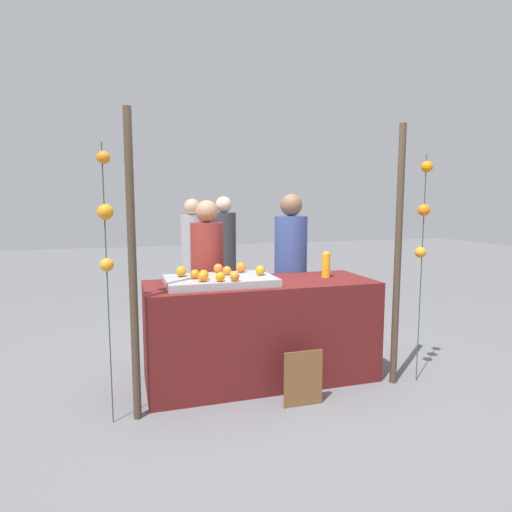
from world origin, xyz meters
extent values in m
plane|color=slate|center=(0.00, 0.00, 0.00)|extent=(24.00, 24.00, 0.00)
cube|color=#5B1919|center=(0.00, 0.00, 0.43)|extent=(1.93, 0.73, 0.85)
cube|color=#9EA0A5|center=(-0.36, -0.01, 0.88)|extent=(0.88, 0.54, 0.06)
sphere|color=orange|center=(-0.28, 0.07, 0.95)|extent=(0.07, 0.07, 0.07)
sphere|color=orange|center=(-0.66, 0.10, 0.96)|extent=(0.09, 0.09, 0.09)
sphere|color=orange|center=(-0.01, -0.02, 0.95)|extent=(0.08, 0.08, 0.08)
sphere|color=orange|center=(-0.50, -0.09, 0.95)|extent=(0.08, 0.08, 0.08)
sphere|color=orange|center=(-0.13, 0.17, 0.96)|extent=(0.09, 0.09, 0.09)
sphere|color=orange|center=(-0.29, -0.23, 0.95)|extent=(0.08, 0.08, 0.08)
sphere|color=orange|center=(-0.33, 0.20, 0.95)|extent=(0.08, 0.08, 0.08)
sphere|color=orange|center=(-0.40, -0.21, 0.95)|extent=(0.07, 0.07, 0.07)
sphere|color=orange|center=(-0.57, -0.04, 0.95)|extent=(0.07, 0.07, 0.07)
sphere|color=orange|center=(-0.53, -0.18, 0.95)|extent=(0.08, 0.08, 0.08)
cylinder|color=#F7A51A|center=(0.62, 0.04, 0.96)|extent=(0.08, 0.08, 0.21)
cylinder|color=yellow|center=(0.62, 0.04, 1.07)|extent=(0.04, 0.04, 0.02)
cube|color=brown|center=(0.15, -0.57, 0.21)|extent=(0.31, 0.01, 0.44)
cube|color=black|center=(0.15, -0.56, 0.21)|extent=(0.28, 0.02, 0.41)
cylinder|color=maroon|center=(-0.35, 0.57, 0.66)|extent=(0.31, 0.31, 1.33)
sphere|color=#A87A59|center=(-0.35, 0.57, 1.43)|extent=(0.21, 0.21, 0.21)
cylinder|color=#384C8C|center=(0.48, 0.53, 0.69)|extent=(0.32, 0.32, 1.38)
sphere|color=brown|center=(0.48, 0.53, 1.49)|extent=(0.22, 0.22, 0.22)
cylinder|color=#333338|center=(0.19, 2.24, 0.69)|extent=(0.32, 0.32, 1.38)
sphere|color=beige|center=(0.19, 2.24, 1.49)|extent=(0.22, 0.22, 0.22)
cylinder|color=#99999E|center=(-0.24, 2.18, 0.68)|extent=(0.31, 0.31, 1.35)
sphere|color=tan|center=(-0.24, 2.18, 1.46)|extent=(0.21, 0.21, 0.21)
cylinder|color=#473828|center=(-1.05, -0.40, 1.07)|extent=(0.06, 0.06, 2.14)
cylinder|color=#473828|center=(1.05, -0.40, 1.07)|extent=(0.06, 0.06, 2.14)
cylinder|color=#2D4C23|center=(-1.21, -0.42, 0.95)|extent=(0.01, 0.01, 1.90)
sphere|color=orange|center=(-1.20, -0.42, 1.80)|extent=(0.08, 0.08, 0.08)
sphere|color=orange|center=(-1.20, -0.42, 1.45)|extent=(0.10, 0.10, 0.10)
sphere|color=orange|center=(-1.21, -0.42, 1.10)|extent=(0.09, 0.09, 0.09)
cylinder|color=#2D4C23|center=(1.26, -0.42, 0.95)|extent=(0.01, 0.01, 1.90)
sphere|color=orange|center=(1.27, -0.43, 1.80)|extent=(0.09, 0.09, 0.09)
sphere|color=orange|center=(1.25, -0.43, 1.45)|extent=(0.10, 0.10, 0.10)
sphere|color=orange|center=(1.25, -0.42, 1.10)|extent=(0.09, 0.09, 0.09)
camera|label=1|loc=(-1.09, -3.42, 1.51)|focal=30.37mm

